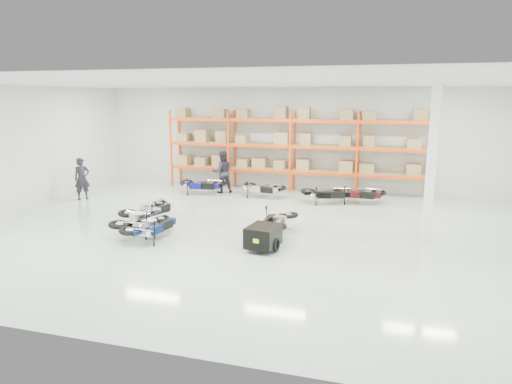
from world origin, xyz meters
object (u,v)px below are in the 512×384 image
(moto_blue_centre, at_px, (152,222))
(person_back, at_px, (222,172))
(moto_back_a, at_px, (202,182))
(person_left, at_px, (82,179))
(moto_silver_left, at_px, (150,206))
(trailer, at_px, (263,236))
(moto_touring_right, at_px, (277,217))
(moto_back_d, at_px, (359,190))
(moto_back_b, at_px, (262,185))
(moto_black_far_left, at_px, (140,215))
(moto_back_c, at_px, (327,190))

(moto_blue_centre, xyz_separation_m, person_back, (-0.34, 6.87, 0.39))
(moto_back_a, height_order, person_left, person_left)
(moto_silver_left, height_order, trailer, moto_silver_left)
(moto_touring_right, height_order, trailer, moto_touring_right)
(moto_back_d, xyz_separation_m, person_left, (-10.82, -2.39, 0.32))
(moto_silver_left, height_order, moto_back_a, moto_silver_left)
(person_back, bearing_deg, moto_back_b, 136.77)
(moto_back_b, xyz_separation_m, person_back, (-1.91, 0.44, 0.41))
(moto_blue_centre, xyz_separation_m, moto_black_far_left, (-0.65, 0.47, 0.04))
(trailer, distance_m, moto_back_a, 7.75)
(moto_back_b, bearing_deg, moto_back_d, -80.27)
(moto_back_a, xyz_separation_m, moto_back_b, (2.66, 0.10, -0.03))
(moto_touring_right, xyz_separation_m, moto_back_c, (0.95, 4.44, 0.02))
(moto_blue_centre, xyz_separation_m, moto_touring_right, (3.37, 1.59, -0.01))
(moto_touring_right, xyz_separation_m, moto_back_d, (2.13, 4.82, 0.02))
(moto_back_d, distance_m, person_back, 5.87)
(moto_touring_right, xyz_separation_m, person_back, (-3.71, 5.28, 0.40))
(moto_back_a, bearing_deg, moto_touring_right, -143.48)
(moto_blue_centre, xyz_separation_m, person_left, (-5.32, 4.02, 0.33))
(moto_back_b, distance_m, moto_back_c, 2.78)
(moto_blue_centre, relative_size, person_left, 1.01)
(moto_silver_left, bearing_deg, moto_touring_right, -169.42)
(moto_back_d, bearing_deg, trailer, 163.76)
(moto_blue_centre, distance_m, moto_back_a, 6.42)
(person_left, bearing_deg, trailer, -77.79)
(moto_back_d, xyz_separation_m, person_back, (-5.84, 0.47, 0.38))
(moto_silver_left, relative_size, person_back, 1.02)
(person_back, bearing_deg, moto_silver_left, 52.97)
(moto_black_far_left, bearing_deg, moto_back_a, -85.05)
(trailer, height_order, moto_back_a, moto_back_a)
(moto_touring_right, bearing_deg, moto_back_a, 135.77)
(trailer, bearing_deg, moto_back_d, 79.33)
(trailer, xyz_separation_m, moto_back_b, (-1.80, 6.44, 0.11))
(moto_blue_centre, bearing_deg, moto_touring_right, -144.61)
(moto_black_far_left, relative_size, person_left, 1.09)
(moto_back_c, bearing_deg, moto_black_far_left, 123.03)
(moto_back_b, bearing_deg, moto_back_a, 102.32)
(moto_back_a, bearing_deg, moto_black_far_left, 177.54)
(moto_black_far_left, height_order, moto_touring_right, moto_black_far_left)
(trailer, bearing_deg, moto_touring_right, 97.72)
(moto_blue_centre, xyz_separation_m, moto_back_b, (1.57, 6.43, -0.02))
(person_back, bearing_deg, moto_black_far_left, 56.97)
(trailer, distance_m, person_left, 9.59)
(moto_blue_centre, distance_m, moto_silver_left, 1.89)
(moto_back_c, xyz_separation_m, person_back, (-4.66, 0.85, 0.38))
(moto_back_d, height_order, person_back, person_back)
(moto_back_a, relative_size, moto_back_d, 1.00)
(moto_back_a, bearing_deg, moto_silver_left, 174.79)
(moto_back_a, bearing_deg, person_back, -60.83)
(moto_blue_centre, relative_size, moto_back_d, 0.98)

